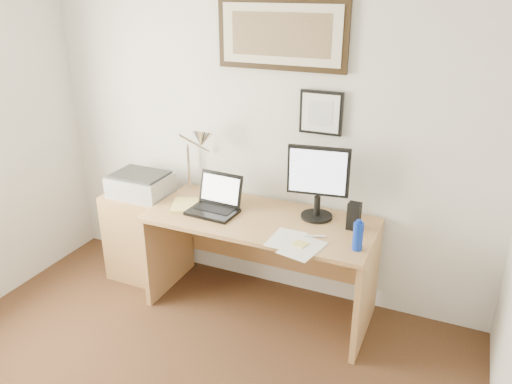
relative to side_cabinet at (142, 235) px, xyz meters
The scene contains 17 objects.
wall_back 1.32m from the side_cabinet, 19.18° to the left, with size 3.50×0.02×2.50m, color silver.
side_cabinet is the anchor object (origin of this frame).
water_bottle 1.87m from the side_cabinet, ahead, with size 0.06×0.06×0.18m, color #0D2FB0.
bottle_cap 1.89m from the side_cabinet, ahead, with size 0.03×0.03×0.02m, color #0D2FB0.
speaker 1.77m from the side_cabinet, ahead, with size 0.08×0.07×0.19m, color black.
paper_sheet_a 1.43m from the side_cabinet, 11.52° to the right, with size 0.20×0.28×0.00m, color silver.
paper_sheet_b 1.57m from the side_cabinet, 12.97° to the right, with size 0.21×0.30×0.00m, color silver.
sticky_pad 1.54m from the side_cabinet, 11.95° to the right, with size 0.08×0.08×0.01m, color #E1DB6A.
marker_pen 1.57m from the side_cabinet, ahead, with size 0.02×0.02×0.14m, color white.
book 0.58m from the side_cabinet, 17.81° to the right, with size 0.18×0.25×0.02m, color #DFD068.
desk 1.08m from the side_cabinet, ahead, with size 1.60×0.70×0.75m.
laptop 0.86m from the side_cabinet, ahead, with size 0.35×0.31×0.26m.
lcd_monitor 1.58m from the side_cabinet, ahead, with size 0.42×0.22×0.52m.
printer 0.45m from the side_cabinet, ahead, with size 0.44×0.34×0.18m.
desk_lamp 0.98m from the side_cabinet, 14.38° to the left, with size 0.29×0.27×0.53m.
picture_large 1.93m from the side_cabinet, 15.25° to the left, with size 0.92×0.04×0.47m.
picture_small 1.77m from the side_cabinet, 12.05° to the left, with size 0.30×0.03×0.30m.
Camera 1 is at (1.38, -1.26, 2.27)m, focal length 35.00 mm.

